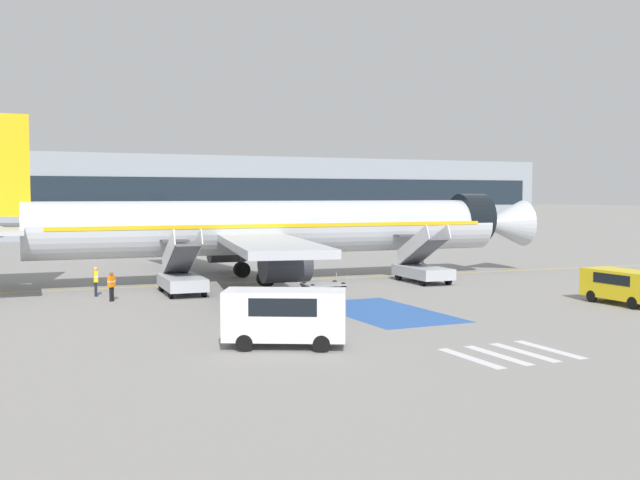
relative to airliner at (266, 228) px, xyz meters
The scene contains 18 objects.
ground_plane 3.59m from the airliner, 44.20° to the right, with size 600.00×600.00×0.00m, color gray.
apron_leadline_yellow 3.65m from the airliner, ahead, with size 0.20×75.94×0.01m, color gold.
apron_stand_patch_blue 15.11m from the airliner, 87.32° to the right, with size 4.69×8.98×0.01m, color #2856A8.
apron_walkway_bar_0 25.52m from the airliner, 93.89° to the right, with size 0.44×3.60×0.01m, color silver.
apron_walkway_bar_1 25.47m from the airliner, 91.17° to the right, with size 0.44×3.60×0.01m, color silver.
apron_walkway_bar_2 25.47m from the airliner, 88.44° to the right, with size 0.44×3.60×0.01m, color silver.
apron_walkway_bar_3 25.53m from the airliner, 85.72° to the right, with size 0.44×3.60×0.01m, color silver.
airliner is the anchor object (origin of this frame).
boarding_stairs_forward 10.74m from the airliner, 28.07° to the right, with size 2.49×5.34×3.91m.
boarding_stairs_aft 8.23m from the airliner, 149.82° to the right, with size 2.49×5.34×3.91m.
fuel_tanker 26.55m from the airliner, 104.78° to the left, with size 8.80×3.74×3.49m.
service_van_0 21.91m from the airliner, 108.68° to the right, with size 4.99×3.84×2.20m.
service_van_1 22.55m from the airliner, 52.96° to the right, with size 2.01×4.50×1.82m.
baggage_cart 6.42m from the airliner, 70.18° to the right, with size 2.61×1.52×0.87m.
ground_crew_0 12.50m from the airliner, 154.17° to the right, with size 0.48×0.46×1.62m.
ground_crew_1 12.14m from the airliner, 165.69° to the right, with size 0.25×0.44×1.71m.
traffic_cone_0 10.26m from the airliner, 107.10° to the right, with size 0.54×0.54×0.60m.
terminal_building 60.93m from the airliner, 75.30° to the left, with size 104.33×12.10×11.25m.
Camera 1 is at (-17.60, -46.83, 5.82)m, focal length 42.00 mm.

